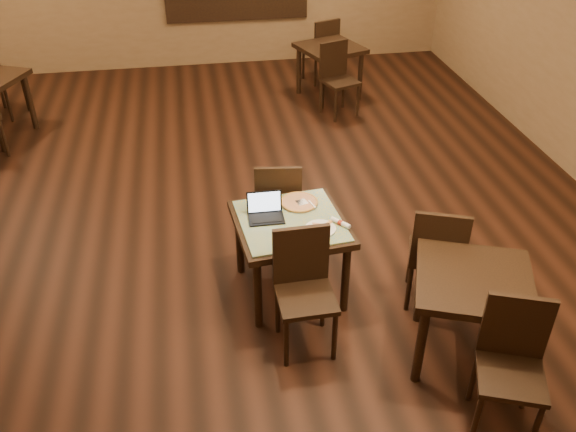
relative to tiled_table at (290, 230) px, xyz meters
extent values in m
plane|color=black|center=(-0.33, 1.11, -0.66)|extent=(10.00, 10.00, 0.00)
cylinder|color=black|center=(-0.34, -0.41, -0.31)|extent=(0.07, 0.07, 0.71)
cylinder|color=black|center=(-0.41, 0.34, -0.31)|extent=(0.07, 0.07, 0.71)
cylinder|color=black|center=(0.41, -0.34, -0.31)|extent=(0.07, 0.07, 0.71)
cylinder|color=black|center=(0.34, 0.41, -0.31)|extent=(0.07, 0.07, 0.71)
cube|color=black|center=(0.00, 0.00, 0.06)|extent=(1.00, 1.00, 0.06)
cube|color=#1A6FAF|center=(0.00, 0.00, 0.09)|extent=(0.92, 0.92, 0.02)
cylinder|color=black|center=(-0.19, -0.90, -0.42)|extent=(0.04, 0.04, 0.48)
cylinder|color=black|center=(-0.20, -0.51, -0.42)|extent=(0.04, 0.04, 0.48)
cylinder|color=black|center=(0.20, -0.89, -0.42)|extent=(0.04, 0.04, 0.48)
cylinder|color=black|center=(0.19, -0.50, -0.42)|extent=(0.04, 0.04, 0.48)
cube|color=black|center=(0.00, -0.70, -0.16)|extent=(0.46, 0.46, 0.04)
cube|color=black|center=(0.00, -0.50, 0.11)|extent=(0.45, 0.05, 0.51)
cylinder|color=black|center=(0.21, 0.86, -0.43)|extent=(0.04, 0.04, 0.46)
cylinder|color=black|center=(0.16, 0.49, -0.43)|extent=(0.04, 0.04, 0.46)
cylinder|color=black|center=(-0.16, 0.91, -0.43)|extent=(0.04, 0.04, 0.46)
cylinder|color=black|center=(-0.21, 0.54, -0.43)|extent=(0.04, 0.04, 0.46)
cube|color=black|center=(0.00, 0.70, -0.18)|extent=(0.48, 0.48, 0.04)
cube|color=black|center=(-0.02, 0.51, 0.09)|extent=(0.43, 0.10, 0.49)
cube|color=black|center=(-0.20, 0.05, 0.11)|extent=(0.30, 0.21, 0.01)
cube|color=black|center=(-0.20, 0.15, 0.21)|extent=(0.30, 0.05, 0.20)
cube|color=silver|center=(-0.20, 0.15, 0.21)|extent=(0.27, 0.04, 0.17)
cylinder|color=white|center=(0.22, -0.18, 0.11)|extent=(0.26, 0.26, 0.01)
cylinder|color=silver|center=(0.12, 0.24, 0.11)|extent=(0.33, 0.33, 0.01)
cylinder|color=beige|center=(0.12, 0.24, 0.12)|extent=(0.32, 0.32, 0.02)
torus|color=#CE8C42|center=(0.12, 0.24, 0.12)|extent=(0.33, 0.33, 0.02)
cube|color=silver|center=(0.14, 0.22, 0.13)|extent=(0.15, 0.24, 0.01)
cylinder|color=white|center=(0.40, -0.14, 0.12)|extent=(0.15, 0.17, 0.04)
cylinder|color=maroon|center=(0.40, -0.14, 0.12)|extent=(0.06, 0.05, 0.04)
cylinder|color=black|center=(1.15, 3.93, -0.29)|extent=(0.07, 0.07, 0.74)
cylinder|color=black|center=(0.92, 4.55, -0.29)|extent=(0.07, 0.07, 0.74)
cylinder|color=black|center=(1.77, 4.15, -0.29)|extent=(0.07, 0.07, 0.74)
cylinder|color=black|center=(1.55, 4.78, -0.29)|extent=(0.07, 0.07, 0.74)
cube|color=black|center=(1.35, 4.35, 0.09)|extent=(1.06, 1.06, 0.06)
cylinder|color=black|center=(1.24, 3.44, -0.43)|extent=(0.04, 0.04, 0.47)
cylinder|color=black|center=(1.11, 3.79, -0.43)|extent=(0.04, 0.04, 0.47)
cylinder|color=black|center=(1.59, 3.56, -0.43)|extent=(0.04, 0.04, 0.47)
cylinder|color=black|center=(1.46, 3.91, -0.43)|extent=(0.04, 0.04, 0.47)
cube|color=black|center=(1.35, 3.67, -0.17)|extent=(0.56, 0.56, 0.04)
cube|color=black|center=(1.28, 3.86, 0.10)|extent=(0.43, 0.18, 0.50)
cylinder|color=black|center=(1.46, 5.27, -0.43)|extent=(0.04, 0.04, 0.47)
cylinder|color=black|center=(1.59, 4.91, -0.43)|extent=(0.04, 0.04, 0.47)
cylinder|color=black|center=(1.11, 5.14, -0.43)|extent=(0.04, 0.04, 0.47)
cylinder|color=black|center=(1.24, 4.79, -0.43)|extent=(0.04, 0.04, 0.47)
cube|color=black|center=(1.35, 5.03, -0.17)|extent=(0.56, 0.56, 0.04)
cube|color=black|center=(1.42, 4.84, 0.10)|extent=(0.43, 0.18, 0.50)
cylinder|color=black|center=(-2.87, 3.94, -0.27)|extent=(0.08, 0.08, 0.78)
cylinder|color=black|center=(-3.07, 3.14, -0.41)|extent=(0.04, 0.04, 0.50)
cylinder|color=black|center=(-3.07, 4.58, -0.41)|extent=(0.04, 0.04, 0.50)
cylinder|color=black|center=(-3.23, 4.21, -0.41)|extent=(0.04, 0.04, 0.50)
cylinder|color=black|center=(-3.44, 4.73, -0.41)|extent=(0.04, 0.04, 0.50)
cube|color=black|center=(-3.33, 4.47, -0.14)|extent=(0.61, 0.61, 0.04)
cylinder|color=black|center=(0.76, -1.20, -0.29)|extent=(0.07, 0.07, 0.75)
cylinder|color=black|center=(1.01, -0.57, -0.29)|extent=(0.07, 0.07, 0.75)
cylinder|color=black|center=(1.39, -1.45, -0.29)|extent=(0.07, 0.07, 0.75)
cylinder|color=black|center=(1.64, -0.82, -0.29)|extent=(0.07, 0.07, 0.75)
cube|color=black|center=(1.20, -1.01, 0.10)|extent=(1.09, 1.09, 0.06)
cylinder|color=black|center=(0.96, -1.80, -0.42)|extent=(0.04, 0.04, 0.47)
cylinder|color=black|center=(1.09, -1.45, -0.42)|extent=(0.04, 0.04, 0.47)
cylinder|color=black|center=(1.31, -1.94, -0.42)|extent=(0.04, 0.04, 0.47)
cylinder|color=black|center=(1.45, -1.59, -0.42)|extent=(0.04, 0.04, 0.47)
cube|color=black|center=(1.20, -1.70, -0.16)|extent=(0.57, 0.57, 0.04)
cube|color=black|center=(1.27, -1.51, 0.11)|extent=(0.43, 0.20, 0.51)
cylinder|color=black|center=(1.45, -0.22, -0.42)|extent=(0.04, 0.04, 0.47)
cylinder|color=black|center=(1.31, -0.57, -0.42)|extent=(0.04, 0.04, 0.47)
cylinder|color=black|center=(1.09, -0.08, -0.42)|extent=(0.04, 0.04, 0.47)
cylinder|color=black|center=(0.96, -0.43, -0.42)|extent=(0.04, 0.04, 0.47)
cube|color=black|center=(1.20, -0.32, -0.16)|extent=(0.57, 0.57, 0.04)
cube|color=black|center=(1.13, -0.51, 0.11)|extent=(0.43, 0.20, 0.51)
camera|label=1|loc=(-0.74, -4.19, 2.98)|focal=38.00mm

